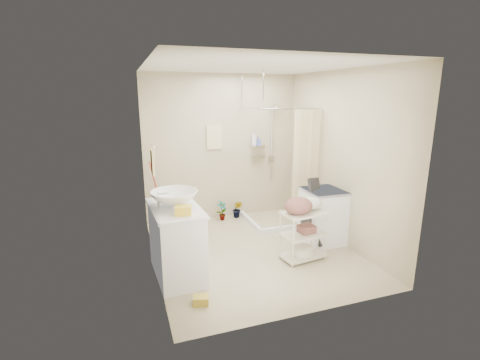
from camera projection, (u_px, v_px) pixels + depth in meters
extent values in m
plane|color=#B7AC89|center=(253.00, 251.00, 5.12)|extent=(3.20, 3.20, 0.00)
cube|color=silver|center=(255.00, 66.00, 4.50)|extent=(2.80, 3.20, 0.04)
cube|color=#B9AE8F|center=(222.00, 148.00, 6.28)|extent=(2.80, 0.04, 2.60)
cube|color=#B9AE8F|center=(314.00, 195.00, 3.34)|extent=(2.80, 0.04, 2.60)
cube|color=#B9AE8F|center=(150.00, 171.00, 4.37)|extent=(0.04, 3.20, 2.60)
cube|color=#B9AE8F|center=(340.00, 158.00, 5.25)|extent=(0.04, 3.20, 2.60)
cube|color=silver|center=(177.00, 241.00, 4.34)|extent=(0.64, 1.06, 0.91)
imported|color=silver|center=(174.00, 199.00, 4.23)|extent=(0.60, 0.60, 0.20)
cube|color=yellow|center=(183.00, 210.00, 3.96)|extent=(0.21, 0.18, 0.10)
cube|color=gold|center=(201.00, 299.00, 3.80)|extent=(0.29, 0.25, 0.13)
imported|color=silver|center=(177.00, 228.00, 5.09)|extent=(0.67, 0.42, 0.66)
imported|color=brown|center=(222.00, 211.00, 6.32)|extent=(0.22, 0.19, 0.36)
imported|color=#955C32|center=(237.00, 209.00, 6.46)|extent=(0.23, 0.23, 0.33)
cube|color=beige|center=(214.00, 137.00, 6.16)|extent=(0.28, 0.03, 0.42)
imported|color=silver|center=(254.00, 139.00, 6.34)|extent=(0.11, 0.11, 0.27)
imported|color=#4755AD|center=(258.00, 141.00, 6.41)|extent=(0.08, 0.08, 0.16)
cube|color=white|center=(323.00, 216.00, 5.35)|extent=(0.58, 0.60, 0.84)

